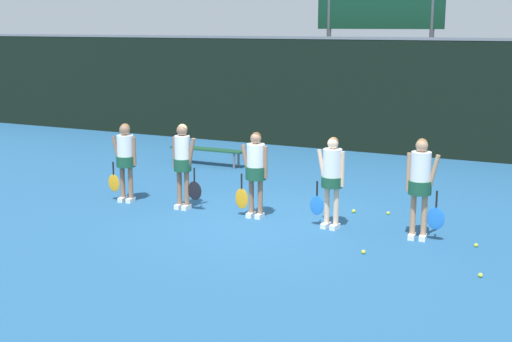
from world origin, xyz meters
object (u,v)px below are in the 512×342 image
Objects in this scene: tennis_ball_2 at (364,252)px; player_2 at (255,167)px; player_4 at (421,180)px; player_1 at (183,159)px; player_0 at (125,156)px; player_3 at (332,175)px; tennis_ball_0 at (354,211)px; tennis_ball_4 at (480,275)px; tennis_ball_1 at (476,245)px; bench_courtside at (207,151)px; tennis_ball_3 at (388,213)px; scoreboard at (379,20)px.

player_2 is at bearing 154.33° from tennis_ball_2.
player_1 is at bearing 174.42° from player_4.
player_0 is 0.98× the size of player_3.
tennis_ball_0 is 3.90m from tennis_ball_4.
player_1 reaches higher than player_0.
tennis_ball_1 is at bearing 36.96° from tennis_ball_2.
player_4 is at bearing 178.79° from tennis_ball_1.
bench_courtside is 32.90× the size of tennis_ball_3.
tennis_ball_1 is at bearing -28.68° from bench_courtside.
player_2 is at bearing -175.48° from player_3.
player_1 is 0.98× the size of player_4.
tennis_ball_0 is 1.04× the size of tennis_ball_2.
bench_courtside is 29.36× the size of tennis_ball_0.
tennis_ball_1 is at bearing -2.54° from player_2.
player_1 is at bearing -179.72° from player_2.
tennis_ball_4 is at bearing -78.21° from tennis_ball_1.
player_3 reaches higher than player_2.
bench_courtside is at bearing 111.91° from player_1.
player_2 is (0.41, -9.12, -2.79)m from scoreboard.
tennis_ball_3 is at bearing 144.30° from tennis_ball_1.
player_2 reaches higher than tennis_ball_4.
player_2 is 4.25m from tennis_ball_1.
player_3 is 0.95× the size of player_4.
tennis_ball_4 is at bearing -35.47° from bench_courtside.
player_1 reaches higher than player_3.
tennis_ball_2 is (-1.57, -1.18, 0.00)m from tennis_ball_1.
player_3 is at bearing -7.31° from player_0.
bench_courtside is 31.60× the size of tennis_ball_4.
player_0 is 2.97m from player_2.
player_1 is at bearing 164.21° from tennis_ball_2.
tennis_ball_4 is (1.29, -1.49, -1.01)m from player_4.
scoreboard is at bearing 104.13° from tennis_ball_0.
player_4 is (4.74, 0.03, 0.03)m from player_1.
tennis_ball_3 is at bearing 127.85° from tennis_ball_4.
player_3 reaches higher than tennis_ball_4.
tennis_ball_2 is (5.54, -1.15, -0.95)m from player_0.
player_4 is at bearing -68.70° from scoreboard.
player_4 is 26.39× the size of tennis_ball_4.
tennis_ball_3 is at bearing 70.17° from player_3.
player_0 reaches higher than tennis_ball_0.
tennis_ball_1 is at bearing -2.12° from player_1.
bench_courtside is 8.64m from tennis_ball_1.
tennis_ball_2 is (1.00, -1.17, -0.96)m from player_3.
tennis_ball_4 is (2.20, -2.83, 0.00)m from tennis_ball_3.
tennis_ball_4 is at bearing -18.58° from player_0.
player_1 reaches higher than bench_courtside.
scoreboard reaches higher than tennis_ball_2.
player_3 is 1.54m from tennis_ball_0.
bench_courtside is 1.25× the size of player_3.
tennis_ball_4 reaches higher than tennis_ball_1.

